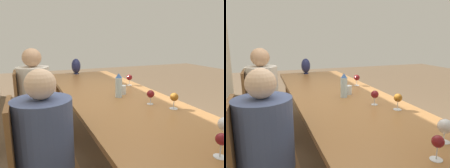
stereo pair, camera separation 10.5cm
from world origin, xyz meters
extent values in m
plane|color=brown|center=(0.00, 0.00, 0.00)|extent=(14.00, 14.00, 0.00)
cube|color=#936033|center=(0.00, 0.00, 0.75)|extent=(3.08, 0.98, 0.04)
cylinder|color=#936033|center=(1.44, -0.39, 0.36)|extent=(0.07, 0.07, 0.73)
cylinder|color=#936033|center=(1.44, 0.39, 0.36)|extent=(0.07, 0.07, 0.73)
cylinder|color=silver|center=(-0.13, 0.00, 0.87)|extent=(0.07, 0.07, 0.20)
cone|color=#33599E|center=(-0.13, 0.00, 0.99)|extent=(0.06, 0.06, 0.04)
cylinder|color=silver|center=(-0.03, -0.09, 0.81)|extent=(0.08, 0.08, 0.09)
cylinder|color=#1E234C|center=(1.41, 0.08, 0.77)|extent=(0.08, 0.08, 0.01)
ellipsoid|color=#1E234C|center=(1.41, 0.08, 0.90)|extent=(0.14, 0.14, 0.24)
cylinder|color=silver|center=(-0.63, -0.29, 0.77)|extent=(0.07, 0.07, 0.00)
cylinder|color=silver|center=(-0.63, -0.29, 0.80)|extent=(0.01, 0.01, 0.07)
sphere|color=#995B19|center=(-0.63, -0.29, 0.87)|extent=(0.07, 0.07, 0.07)
cylinder|color=silver|center=(-1.22, -0.21, 0.77)|extent=(0.07, 0.07, 0.00)
cylinder|color=silver|center=(-1.22, -0.21, 0.80)|extent=(0.01, 0.01, 0.06)
sphere|color=silver|center=(-1.22, -0.21, 0.86)|extent=(0.08, 0.08, 0.08)
cylinder|color=silver|center=(-0.45, -0.17, 0.77)|extent=(0.06, 0.06, 0.00)
cylinder|color=silver|center=(-0.45, -0.17, 0.80)|extent=(0.01, 0.01, 0.06)
sphere|color=maroon|center=(-0.45, -0.17, 0.86)|extent=(0.07, 0.07, 0.07)
cylinder|color=silver|center=(-1.35, -0.03, 0.77)|extent=(0.06, 0.06, 0.00)
cylinder|color=silver|center=(-1.35, -0.03, 0.80)|extent=(0.01, 0.01, 0.07)
sphere|color=maroon|center=(-1.35, -0.03, 0.86)|extent=(0.06, 0.06, 0.06)
cylinder|color=silver|center=(0.33, -0.35, 0.77)|extent=(0.06, 0.06, 0.00)
cylinder|color=silver|center=(0.33, -0.35, 0.80)|extent=(0.01, 0.01, 0.07)
sphere|color=maroon|center=(0.33, -0.35, 0.87)|extent=(0.07, 0.07, 0.07)
cube|color=brown|center=(-0.65, 0.98, 0.72)|extent=(0.40, 0.03, 0.50)
cube|color=brown|center=(0.65, 0.78, 0.45)|extent=(0.44, 0.44, 0.04)
cube|color=brown|center=(0.65, 0.98, 0.72)|extent=(0.40, 0.03, 0.50)
cylinder|color=brown|center=(0.46, 0.59, 0.21)|extent=(0.04, 0.04, 0.43)
cylinder|color=brown|center=(0.84, 0.59, 0.21)|extent=(0.04, 0.04, 0.43)
cylinder|color=brown|center=(0.46, 0.97, 0.21)|extent=(0.04, 0.04, 0.43)
cylinder|color=brown|center=(0.84, 0.97, 0.21)|extent=(0.04, 0.04, 0.43)
cylinder|color=#475684|center=(-0.65, 0.78, 0.72)|extent=(0.39, 0.39, 0.50)
sphere|color=beige|center=(-0.65, 0.78, 1.07)|extent=(0.20, 0.20, 0.20)
cube|color=#2D2D38|center=(0.65, 0.71, 0.23)|extent=(0.28, 0.21, 0.47)
cylinder|color=beige|center=(0.65, 0.78, 0.74)|extent=(0.38, 0.38, 0.55)
sphere|color=tan|center=(0.65, 0.78, 1.13)|extent=(0.22, 0.22, 0.22)
camera|label=1|loc=(-2.08, 0.86, 1.37)|focal=35.00mm
camera|label=2|loc=(-2.12, 0.76, 1.37)|focal=35.00mm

